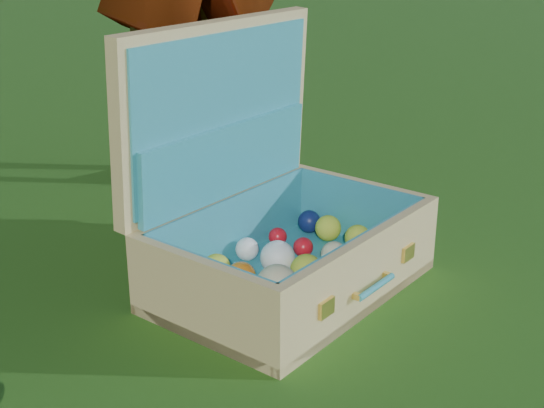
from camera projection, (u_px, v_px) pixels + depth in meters
The scene contains 2 objects.
ground at pixel (261, 300), 1.59m from camera, with size 60.00×60.00×0.00m, color #215114.
suitcase at pixel (267, 216), 1.61m from camera, with size 0.68×0.58×0.55m.
Camera 1 is at (-0.74, -1.20, 0.76)m, focal length 50.00 mm.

